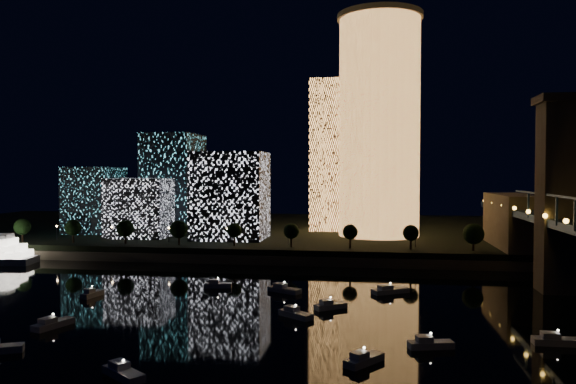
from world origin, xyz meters
name	(u,v)px	position (x,y,z in m)	size (l,w,h in m)	color
ground	(277,338)	(0.00, 0.00, 0.00)	(520.00, 520.00, 0.00)	black
far_bank	(334,232)	(0.00, 160.00, 2.50)	(420.00, 160.00, 5.00)	black
seawall	(319,261)	(0.00, 82.00, 1.50)	(420.00, 6.00, 3.00)	#6B5E4C
tower_cylindrical	(379,126)	(19.95, 127.38, 49.28)	(34.00, 34.00, 88.31)	#F7A24F
tower_rectangular	(335,156)	(0.65, 149.64, 38.03)	(20.76, 20.76, 66.06)	#F7A24F
midrise_blocks	(170,193)	(-64.92, 119.70, 21.84)	(86.54, 46.60, 41.93)	white
motorboats	(272,316)	(-3.16, 12.18, 0.81)	(106.38, 72.43, 2.78)	silver
esplanade_trees	(234,230)	(-29.93, 88.00, 10.47)	(166.43, 6.86, 8.93)	black
street_lamps	(227,232)	(-34.00, 94.00, 9.02)	(132.70, 0.70, 5.65)	black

